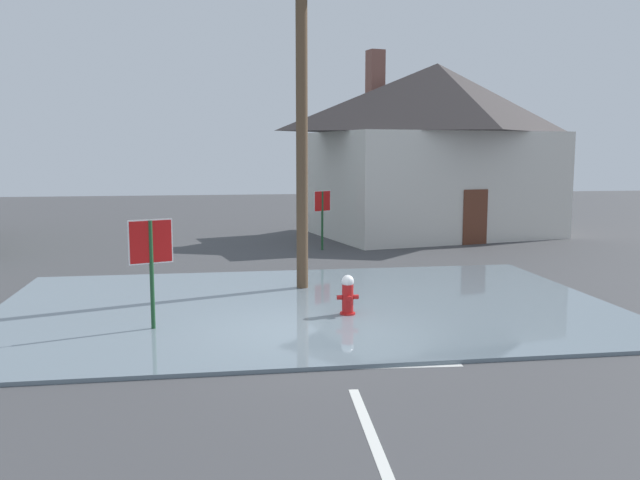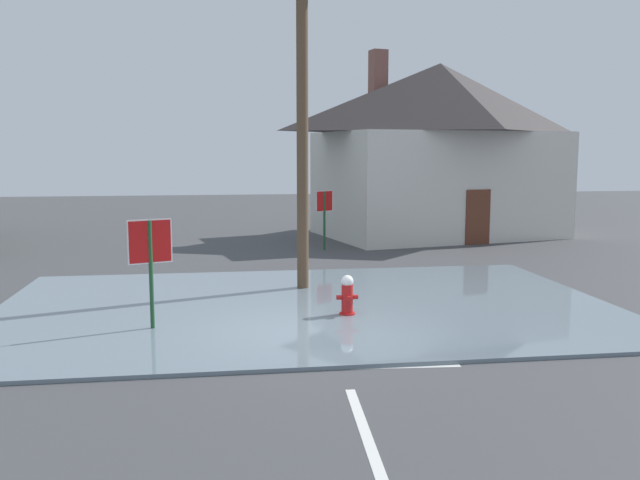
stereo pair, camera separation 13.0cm
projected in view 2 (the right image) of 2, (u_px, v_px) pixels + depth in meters
ground_plane at (304, 337)px, 12.77m from camera, size 80.00×80.00×0.10m
flood_puddle at (307, 306)px, 14.87m from camera, size 13.28×8.56×0.07m
lane_stop_bar at (366, 366)px, 10.87m from camera, size 3.02×0.52×0.01m
lane_center_stripe at (371, 448)px, 7.88m from camera, size 0.39×3.89×0.01m
stop_sign_near at (150, 252)px, 12.73m from camera, size 0.79×0.30×2.15m
fire_hydrant at (347, 297)px, 13.95m from camera, size 0.45×0.38×0.89m
utility_pole at (302, 124)px, 16.18m from camera, size 1.60×0.28×7.75m
stop_sign_far at (324, 208)px, 23.23m from camera, size 0.62×0.37×2.04m
house at (439, 147)px, 27.00m from camera, size 10.57×8.06×7.32m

